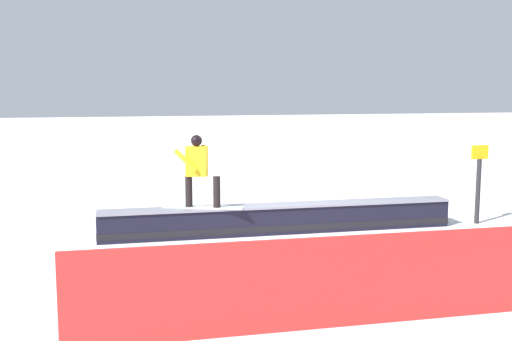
% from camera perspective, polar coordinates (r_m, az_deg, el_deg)
% --- Properties ---
extents(ground_plane, '(120.00, 120.00, 0.00)m').
position_cam_1_polar(ground_plane, '(12.18, 2.36, -5.92)').
color(ground_plane, white).
extents(grind_box, '(7.22, 0.90, 0.58)m').
position_cam_1_polar(grind_box, '(12.12, 2.36, -4.71)').
color(grind_box, black).
rests_on(grind_box, ground_plane).
extents(snowboarder, '(1.56, 0.88, 1.42)m').
position_cam_1_polar(snowboarder, '(11.65, -5.52, 0.17)').
color(snowboarder, silver).
rests_on(snowboarder, grind_box).
extents(safety_fence, '(8.13, 0.48, 1.12)m').
position_cam_1_polar(safety_fence, '(7.70, 13.85, -9.82)').
color(safety_fence, red).
rests_on(safety_fence, ground_plane).
extents(trail_marker, '(0.40, 0.10, 1.70)m').
position_cam_1_polar(trail_marker, '(13.71, 20.42, -0.98)').
color(trail_marker, '#262628').
rests_on(trail_marker, ground_plane).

